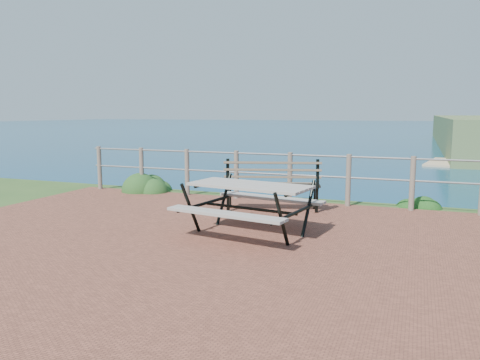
{
  "coord_description": "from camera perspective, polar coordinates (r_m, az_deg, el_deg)",
  "views": [
    {
      "loc": [
        2.37,
        -5.64,
        1.81
      ],
      "look_at": [
        -0.23,
        1.16,
        0.75
      ],
      "focal_mm": 35.0,
      "sensor_mm": 36.0,
      "label": 1
    }
  ],
  "objects": [
    {
      "name": "shrub_lip_west",
      "position": [
        11.03,
        -10.69,
        -1.32
      ],
      "size": [
        0.86,
        0.86,
        0.63
      ],
      "primitive_type": "ellipsoid",
      "color": "#224C1C",
      "rests_on": "ground"
    },
    {
      "name": "safety_railing",
      "position": [
        9.38,
        6.11,
        0.66
      ],
      "size": [
        9.4,
        0.1,
        1.0
      ],
      "color": "#6B5B4C",
      "rests_on": "ground"
    },
    {
      "name": "ground",
      "position": [
        6.38,
        -1.8,
        -8.19
      ],
      "size": [
        10.0,
        7.0,
        0.12
      ],
      "primitive_type": "cube",
      "color": "brown",
      "rests_on": "ground"
    },
    {
      "name": "shrub_lip_east",
      "position": [
        9.68,
        20.73,
        -3.04
      ],
      "size": [
        0.67,
        0.67,
        0.37
      ],
      "primitive_type": "ellipsoid",
      "color": "#123B12",
      "rests_on": "ground"
    },
    {
      "name": "ocean",
      "position": [
        205.67,
        20.44,
        7.24
      ],
      "size": [
        1200.0,
        1200.0,
        0.0
      ],
      "primitive_type": "plane",
      "color": "#12536F",
      "rests_on": "ground"
    },
    {
      "name": "picnic_table",
      "position": [
        6.87,
        1.19,
        -2.89
      ],
      "size": [
        1.87,
        1.52,
        0.75
      ],
      "rotation": [
        0.0,
        0.0,
        -0.17
      ],
      "color": "#9E978D",
      "rests_on": "ground"
    },
    {
      "name": "park_bench",
      "position": [
        8.56,
        3.96,
        0.4
      ],
      "size": [
        1.77,
        0.91,
        0.97
      ],
      "rotation": [
        0.0,
        0.0,
        0.29
      ],
      "color": "brown",
      "rests_on": "ground"
    }
  ]
}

